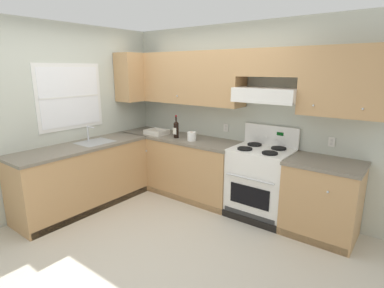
# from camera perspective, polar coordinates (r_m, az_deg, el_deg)

# --- Properties ---
(ground_plane) EXTENTS (7.04, 7.04, 0.00)m
(ground_plane) POSITION_cam_1_polar(r_m,az_deg,el_deg) (3.85, -8.48, -16.31)
(ground_plane) COLOR beige
(wall_back) EXTENTS (4.68, 0.57, 2.55)m
(wall_back) POSITION_cam_1_polar(r_m,az_deg,el_deg) (4.34, 9.36, 7.78)
(wall_back) COLOR beige
(wall_back) RESTS_ON ground_plane
(wall_left) EXTENTS (0.47, 4.00, 2.55)m
(wall_left) POSITION_cam_1_polar(r_m,az_deg,el_deg) (4.78, -20.62, 5.98)
(wall_left) COLOR beige
(wall_left) RESTS_ON ground_plane
(counter_back_run) EXTENTS (3.60, 0.65, 0.91)m
(counter_back_run) POSITION_cam_1_polar(r_m,az_deg,el_deg) (4.48, 3.66, -5.38)
(counter_back_run) COLOR tan
(counter_back_run) RESTS_ON ground_plane
(counter_left_run) EXTENTS (0.63, 1.91, 1.13)m
(counter_left_run) POSITION_cam_1_polar(r_m,az_deg,el_deg) (4.57, -19.72, -5.70)
(counter_left_run) COLOR tan
(counter_left_run) RESTS_ON ground_plane
(stove) EXTENTS (0.76, 0.62, 1.20)m
(stove) POSITION_cam_1_polar(r_m,az_deg,el_deg) (4.13, 12.68, -7.01)
(stove) COLOR white
(stove) RESTS_ON ground_plane
(wine_bottle) EXTENTS (0.08, 0.08, 0.35)m
(wine_bottle) POSITION_cam_1_polar(r_m,az_deg,el_deg) (4.61, -3.00, 2.89)
(wine_bottle) COLOR black
(wine_bottle) RESTS_ON counter_back_run
(bowl) EXTENTS (0.33, 0.27, 0.07)m
(bowl) POSITION_cam_1_polar(r_m,az_deg,el_deg) (4.90, -6.68, 2.12)
(bowl) COLOR beige
(bowl) RESTS_ON counter_back_run
(paper_towel_roll) EXTENTS (0.13, 0.13, 0.13)m
(paper_towel_roll) POSITION_cam_1_polar(r_m,az_deg,el_deg) (4.44, -0.05, 1.47)
(paper_towel_roll) COLOR white
(paper_towel_roll) RESTS_ON counter_back_run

